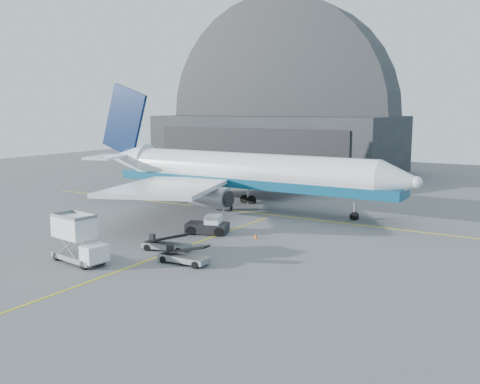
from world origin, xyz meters
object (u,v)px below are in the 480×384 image
Objects in this scene: catering_truck at (78,240)px; belt_loader_b at (183,257)px; airliner at (236,172)px; belt_loader_a at (166,245)px; pushback_tug at (208,226)px.

belt_loader_b is (8.23, 4.55, -1.47)m from catering_truck.
airliner reaches higher than catering_truck.
belt_loader_a is 1.02× the size of belt_loader_b.
catering_truck is at bearing -85.83° from airliner.
catering_truck is at bearing -122.85° from pushback_tug.
pushback_tug is at bearing -69.16° from airliner.
catering_truck is 8.41m from belt_loader_a.
belt_loader_a is (4.13, 7.18, -1.47)m from catering_truck.
pushback_tug is at bearing 111.31° from belt_loader_b.
catering_truck reaches higher than belt_loader_a.
pushback_tug reaches higher than belt_loader_a.
belt_loader_a is at bearing -74.73° from airliner.
belt_loader_b is (10.45, -25.90, -4.35)m from airliner.
belt_loader_a reaches higher than belt_loader_b.
pushback_tug is (3.55, 15.28, -1.27)m from catering_truck.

